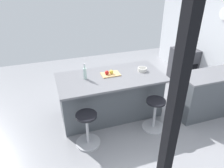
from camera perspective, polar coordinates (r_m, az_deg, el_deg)
ground_plane at (r=4.53m, az=1.91°, el=-8.33°), size 7.14×7.14×0.00m
oven_range at (r=6.08m, az=19.06°, el=5.08°), size 0.60×0.61×0.90m
kitchen_island at (r=4.28m, az=-0.42°, el=-3.16°), size 2.08×1.03×0.93m
stool_by_window at (r=4.09m, az=11.59°, el=-8.41°), size 0.44×0.44×0.64m
stool_middle at (r=3.71m, az=-6.79°, el=-12.51°), size 0.44×0.44×0.64m
cutting_board at (r=4.08m, az=-0.41°, el=2.71°), size 0.36×0.24×0.02m
apple_yellow at (r=4.06m, az=-0.18°, el=3.35°), size 0.08×0.08×0.08m
apple_red at (r=4.03m, az=-1.43°, el=3.16°), size 0.08×0.08×0.08m
water_bottle at (r=3.90m, az=-7.46°, el=3.01°), size 0.06×0.06×0.31m
fruit_bowl at (r=4.27m, az=8.31°, el=4.05°), size 0.18×0.18×0.07m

